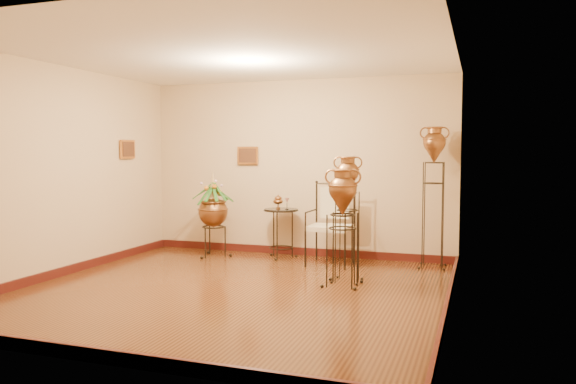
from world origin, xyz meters
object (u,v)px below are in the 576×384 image
(amphora_tall, at_px, (433,195))
(side_table, at_px, (281,232))
(planter_urn, at_px, (213,208))
(armchair, at_px, (330,224))
(amphora_mid, at_px, (347,218))

(amphora_tall, xyz_separation_m, side_table, (-2.31, 0.00, -0.64))
(planter_urn, relative_size, armchair, 1.14)
(armchair, bearing_deg, amphora_tall, 13.07)
(planter_urn, relative_size, side_table, 1.41)
(amphora_tall, xyz_separation_m, armchair, (-1.43, -0.31, -0.44))
(amphora_mid, height_order, armchair, amphora_mid)
(amphora_tall, xyz_separation_m, planter_urn, (-3.36, -0.24, -0.27))
(amphora_mid, distance_m, planter_urn, 2.62)
(amphora_mid, height_order, planter_urn, amphora_mid)
(armchair, bearing_deg, side_table, 161.70)
(amphora_tall, distance_m, planter_urn, 3.38)
(amphora_mid, xyz_separation_m, side_table, (-1.35, 1.28, -0.42))
(amphora_tall, bearing_deg, armchair, -167.95)
(amphora_mid, relative_size, planter_urn, 1.18)
(planter_urn, bearing_deg, amphora_mid, -23.26)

